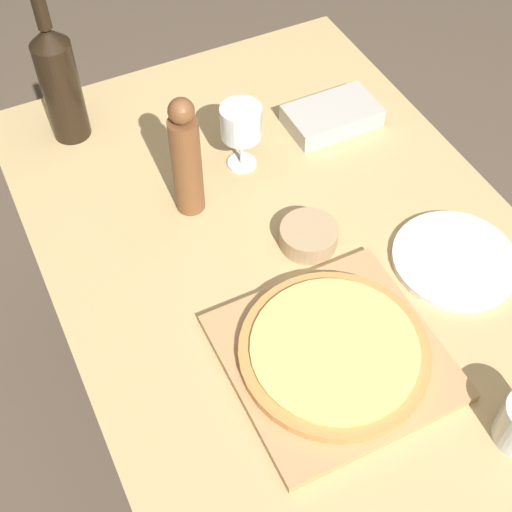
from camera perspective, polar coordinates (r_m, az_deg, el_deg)
ground_plane at (r=1.94m, az=3.63°, el=-15.47°), size 12.00×12.00×0.00m
dining_table at (r=1.37m, az=4.95°, el=-4.93°), size 0.89×1.52×0.73m
cutting_board at (r=1.22m, az=6.20°, el=-8.02°), size 0.35×0.34×0.02m
pizza at (r=1.20m, az=6.28°, el=-7.53°), size 0.32×0.32×0.02m
wine_bottle at (r=1.55m, az=-15.45°, el=13.30°), size 0.08×0.08×0.34m
pepper_mill at (r=1.35m, az=-5.60°, el=7.71°), size 0.06×0.06×0.27m
wine_glass at (r=1.44m, az=-1.21°, el=10.52°), size 0.08×0.08×0.15m
small_bowl at (r=1.36m, az=4.24°, el=1.60°), size 0.11×0.11×0.04m
dinner_plate at (r=1.38m, az=15.61°, el=-0.28°), size 0.23×0.23×0.01m
food_container at (r=1.61m, az=6.09°, el=11.10°), size 0.20×0.12×0.04m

